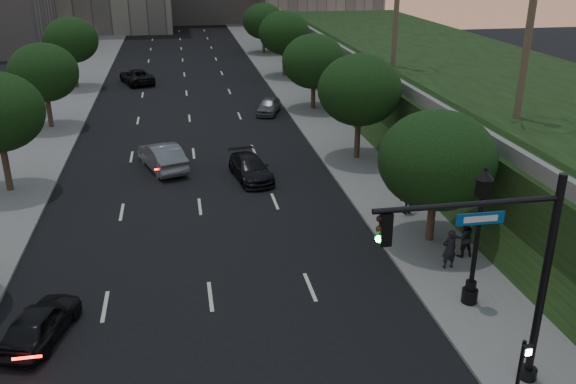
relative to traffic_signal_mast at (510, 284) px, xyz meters
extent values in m
plane|color=black|center=(-8.43, 1.79, -3.67)|extent=(160.00, 160.00, 0.00)
cube|color=black|center=(-8.43, 31.79, -3.66)|extent=(16.00, 140.00, 0.02)
cube|color=slate|center=(1.82, 31.79, -3.60)|extent=(4.50, 140.00, 0.15)
cube|color=slate|center=(-18.68, 31.79, -3.60)|extent=(4.50, 140.00, 0.15)
cube|color=black|center=(13.57, 29.79, -1.67)|extent=(18.00, 90.00, 4.00)
cube|color=slate|center=(5.07, 29.79, 0.68)|extent=(0.35, 90.00, 0.70)
cylinder|color=#38281C|center=(1.87, 9.79, -2.24)|extent=(0.36, 0.36, 2.86)
ellipsoid|color=black|center=(1.87, 9.79, 0.36)|extent=(5.20, 5.20, 4.42)
cylinder|color=#38281C|center=(1.87, 21.79, -2.07)|extent=(0.36, 0.36, 3.21)
ellipsoid|color=black|center=(1.87, 21.79, 0.85)|extent=(5.20, 5.20, 4.42)
cylinder|color=#38281C|center=(1.87, 34.79, -2.24)|extent=(0.36, 0.36, 2.86)
ellipsoid|color=black|center=(1.87, 34.79, 0.36)|extent=(5.20, 5.20, 4.42)
cylinder|color=#38281C|center=(1.87, 48.79, -2.07)|extent=(0.36, 0.36, 3.21)
ellipsoid|color=black|center=(1.87, 48.79, 0.85)|extent=(5.20, 5.20, 4.42)
cylinder|color=#38281C|center=(1.87, 63.79, -2.24)|extent=(0.36, 0.36, 2.86)
ellipsoid|color=black|center=(1.87, 63.79, 0.36)|extent=(5.20, 5.20, 4.42)
cylinder|color=#38281C|center=(-18.73, 19.79, -2.04)|extent=(0.36, 0.36, 3.26)
cylinder|color=#38281C|center=(-18.73, 32.79, -2.18)|extent=(0.36, 0.36, 2.99)
ellipsoid|color=black|center=(-18.73, 32.79, 0.54)|extent=(5.00, 5.00, 4.25)
cylinder|color=#38281C|center=(-18.73, 46.79, -2.04)|extent=(0.36, 0.36, 3.26)
ellipsoid|color=black|center=(-18.73, 46.79, 0.92)|extent=(5.00, 5.00, 4.25)
cylinder|color=#4C4233|center=(9.07, 15.79, 6.33)|extent=(0.40, 0.40, 12.00)
cylinder|color=black|center=(1.09, 0.00, -0.17)|extent=(0.24, 0.24, 7.00)
cylinder|color=black|center=(1.09, 0.00, -3.42)|extent=(0.56, 0.56, 0.50)
cylinder|color=black|center=(-1.61, 0.00, 2.63)|extent=(5.40, 0.16, 0.16)
cube|color=black|center=(-3.91, 0.00, 2.08)|extent=(0.32, 0.22, 0.95)
sphere|color=black|center=(-4.09, 0.00, 2.41)|extent=(0.20, 0.20, 0.20)
sphere|color=#3F2B0A|center=(-4.09, 0.00, 2.11)|extent=(0.20, 0.20, 0.20)
sphere|color=#19F24C|center=(-4.09, 0.00, 1.81)|extent=(0.20, 0.20, 0.20)
cube|color=#0B4E97|center=(-1.21, 0.00, 2.18)|extent=(1.40, 0.05, 0.35)
cylinder|color=black|center=(1.27, 4.44, -3.32)|extent=(0.60, 0.60, 0.70)
cylinder|color=black|center=(1.27, 4.44, -2.82)|extent=(0.40, 0.40, 0.40)
cylinder|color=black|center=(1.27, 4.44, -0.87)|extent=(0.18, 0.18, 3.60)
cube|color=black|center=(1.27, 4.44, 1.18)|extent=(0.42, 0.42, 0.70)
cone|color=black|center=(1.27, 4.44, 1.68)|extent=(0.64, 0.64, 0.35)
sphere|color=black|center=(1.27, 4.44, 1.88)|extent=(0.14, 0.14, 0.14)
cylinder|color=black|center=(-0.02, -1.16, -2.42)|extent=(0.12, 0.12, 2.50)
cube|color=black|center=(-0.02, -1.34, -1.37)|extent=(0.30, 0.14, 0.35)
cube|color=white|center=(-0.02, -1.42, -1.37)|extent=(0.18, 0.02, 0.22)
imported|color=black|center=(-14.38, 5.12, -3.01)|extent=(2.60, 4.19, 1.33)
imported|color=slate|center=(-10.37, 22.12, -2.85)|extent=(3.22, 5.31, 1.65)
imported|color=black|center=(-13.15, 48.00, -2.93)|extent=(3.98, 5.82, 1.48)
imported|color=black|center=(-5.27, 19.47, -3.01)|extent=(2.57, 4.83, 1.33)
imported|color=slate|center=(-1.98, 34.17, -3.02)|extent=(2.73, 4.15, 1.31)
imported|color=black|center=(1.57, 7.10, -2.64)|extent=(0.66, 0.46, 1.76)
imported|color=black|center=(2.63, 7.98, -2.62)|extent=(0.91, 0.72, 1.80)
imported|color=black|center=(1.91, 12.74, -2.69)|extent=(1.04, 0.66, 1.66)
camera|label=1|loc=(-9.10, -13.99, 9.12)|focal=38.00mm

